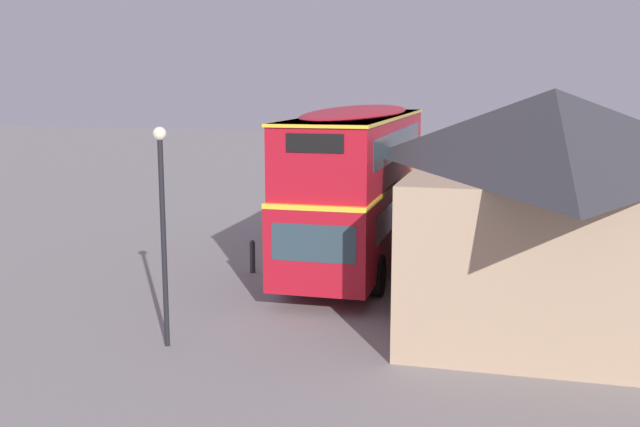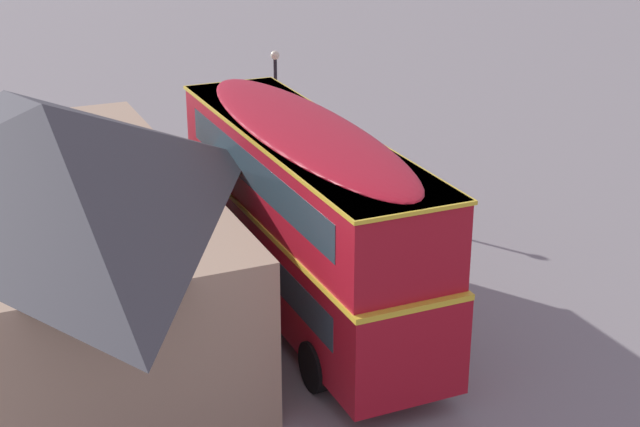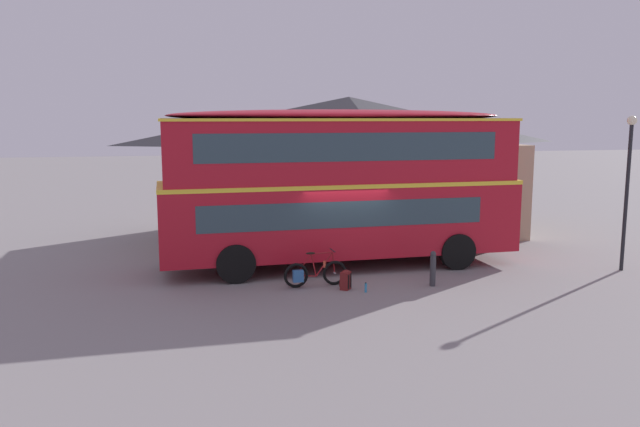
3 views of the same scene
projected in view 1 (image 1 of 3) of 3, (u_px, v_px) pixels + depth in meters
The scene contains 8 objects.
ground_plane at pixel (340, 261), 23.10m from camera, with size 120.00×120.00×0.00m, color gray.
double_decker_bus at pixel (359, 178), 22.33m from camera, with size 10.85×2.87×4.79m.
touring_bicycle at pixel (304, 239), 24.52m from camera, with size 1.77×0.52×0.99m.
backpack_on_ground at pixel (284, 246), 23.92m from camera, with size 0.35×0.36×0.53m.
water_bottle_blue_sports at pixel (268, 253), 23.62m from camera, with size 0.06×0.06×0.26m.
pub_building at pixel (550, 190), 19.25m from camera, with size 12.85×6.98×5.34m.
street_lamp at pixel (163, 213), 15.18m from camera, with size 0.28×0.28×4.61m.
kerb_bollard at pixel (252, 256), 21.63m from camera, with size 0.16×0.16×0.97m.
Camera 1 is at (21.80, 5.54, 5.47)m, focal length 41.67 mm.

